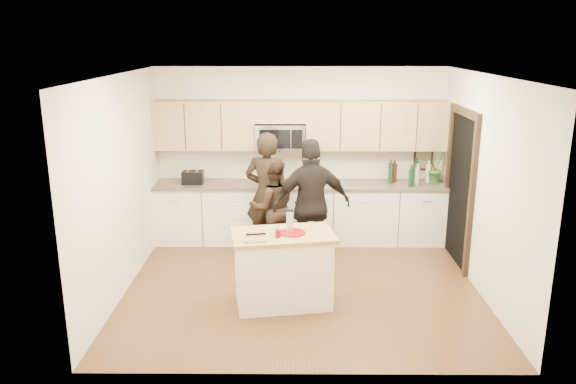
{
  "coord_description": "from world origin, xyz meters",
  "views": [
    {
      "loc": [
        -0.14,
        -6.73,
        3.12
      ],
      "look_at": [
        -0.18,
        0.35,
        1.17
      ],
      "focal_mm": 35.0,
      "sensor_mm": 36.0,
      "label": 1
    }
  ],
  "objects_px": {
    "island": "(283,268)",
    "toaster": "(193,177)",
    "woman_right": "(312,205)",
    "woman_center": "(273,207)",
    "woman_left": "(267,194)"
  },
  "relations": [
    {
      "from": "island",
      "to": "woman_left",
      "type": "xyz_separation_m",
      "value": [
        -0.25,
        1.63,
        0.46
      ]
    },
    {
      "from": "toaster",
      "to": "woman_left",
      "type": "height_order",
      "value": "woman_left"
    },
    {
      "from": "island",
      "to": "woman_center",
      "type": "distance_m",
      "value": 1.64
    },
    {
      "from": "island",
      "to": "toaster",
      "type": "bearing_deg",
      "value": 113.63
    },
    {
      "from": "island",
      "to": "woman_left",
      "type": "bearing_deg",
      "value": 89.05
    },
    {
      "from": "island",
      "to": "toaster",
      "type": "height_order",
      "value": "toaster"
    },
    {
      "from": "toaster",
      "to": "woman_right",
      "type": "height_order",
      "value": "woman_right"
    },
    {
      "from": "woman_right",
      "to": "toaster",
      "type": "bearing_deg",
      "value": -42.09
    },
    {
      "from": "woman_center",
      "to": "woman_left",
      "type": "bearing_deg",
      "value": -32.5
    },
    {
      "from": "woman_right",
      "to": "woman_left",
      "type": "bearing_deg",
      "value": -51.71
    },
    {
      "from": "woman_center",
      "to": "woman_right",
      "type": "bearing_deg",
      "value": 124.09
    },
    {
      "from": "toaster",
      "to": "woman_right",
      "type": "bearing_deg",
      "value": -30.75
    },
    {
      "from": "toaster",
      "to": "woman_center",
      "type": "distance_m",
      "value": 1.41
    },
    {
      "from": "toaster",
      "to": "woman_center",
      "type": "relative_size",
      "value": 0.22
    },
    {
      "from": "island",
      "to": "toaster",
      "type": "relative_size",
      "value": 4.14
    }
  ]
}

